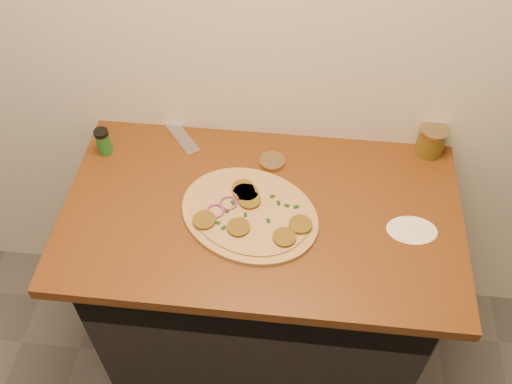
# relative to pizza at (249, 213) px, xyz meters

# --- Properties ---
(cabinet) EXTENTS (1.10, 0.60, 0.86)m
(cabinet) POSITION_rel_pizza_xyz_m (0.03, 0.06, -0.48)
(cabinet) COLOR black
(cabinet) RESTS_ON ground
(countertop) EXTENTS (1.20, 0.70, 0.04)m
(countertop) POSITION_rel_pizza_xyz_m (0.03, 0.03, -0.03)
(countertop) COLOR #643213
(countertop) RESTS_ON cabinet
(pizza) EXTENTS (0.55, 0.55, 0.03)m
(pizza) POSITION_rel_pizza_xyz_m (0.00, 0.00, 0.00)
(pizza) COLOR tan
(pizza) RESTS_ON countertop
(chefs_knife) EXTENTS (0.25, 0.29, 0.02)m
(chefs_knife) POSITION_rel_pizza_xyz_m (-0.34, 0.40, -0.00)
(chefs_knife) COLOR #B7BAC1
(chefs_knife) RESTS_ON countertop
(mason_jar_lid) EXTENTS (0.09, 0.09, 0.02)m
(mason_jar_lid) POSITION_rel_pizza_xyz_m (0.05, 0.22, -0.00)
(mason_jar_lid) COLOR tan
(mason_jar_lid) RESTS_ON countertop
(salsa_jar) EXTENTS (0.09, 0.09, 0.10)m
(salsa_jar) POSITION_rel_pizza_xyz_m (0.55, 0.33, 0.04)
(salsa_jar) COLOR maroon
(salsa_jar) RESTS_ON countertop
(spice_shaker) EXTENTS (0.05, 0.05, 0.09)m
(spice_shaker) POSITION_rel_pizza_xyz_m (-0.50, 0.21, 0.04)
(spice_shaker) COLOR #206626
(spice_shaker) RESTS_ON countertop
(flour_spill) EXTENTS (0.15, 0.15, 0.00)m
(flour_spill) POSITION_rel_pizza_xyz_m (0.48, -0.00, -0.01)
(flour_spill) COLOR white
(flour_spill) RESTS_ON countertop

